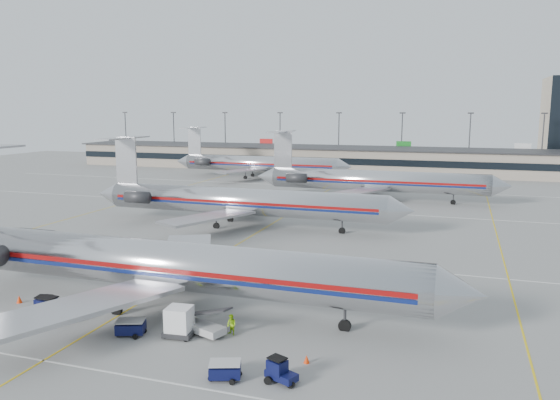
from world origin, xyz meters
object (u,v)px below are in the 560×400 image
at_px(belt_loader, 202,325).
at_px(jet_foreground, 155,263).
at_px(tug_center, 51,310).
at_px(jet_second_row, 236,201).
at_px(uld_container, 179,322).

bearing_deg(belt_loader, jet_foreground, 167.29).
bearing_deg(belt_loader, tug_center, -153.05).
xyz_separation_m(jet_foreground, jet_second_row, (-6.06, 31.32, -0.19)).
relative_size(jet_second_row, belt_loader, 9.98).
distance_m(jet_second_row, belt_loader, 37.24).
distance_m(jet_foreground, jet_second_row, 31.90).
bearing_deg(jet_foreground, tug_center, -138.03).
bearing_deg(uld_container, tug_center, 178.24).
xyz_separation_m(jet_second_row, tug_center, (0.07, -36.71, -2.66)).
xyz_separation_m(tug_center, uld_container, (10.70, 0.64, 0.21)).
xyz_separation_m(jet_foreground, belt_loader, (6.03, -3.78, -3.10)).
relative_size(jet_foreground, uld_container, 22.23).
relative_size(jet_foreground, jet_second_row, 1.05).
bearing_deg(belt_loader, jet_second_row, 128.33).
bearing_deg(uld_container, jet_second_row, 101.44).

